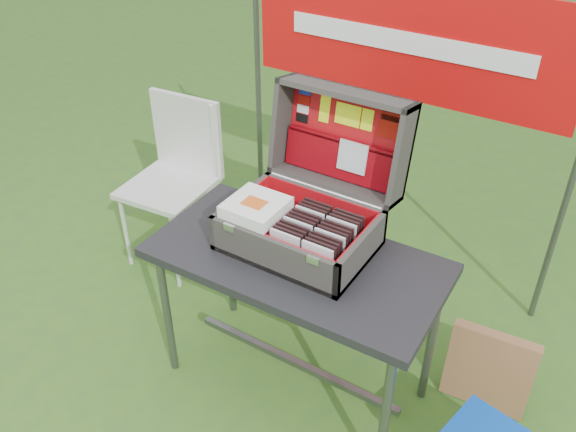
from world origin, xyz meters
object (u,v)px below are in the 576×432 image
Objects in this scene: suitcase at (307,182)px; cardboard_box at (489,370)px; chair at (167,189)px; table at (296,323)px.

suitcase is 1.51× the size of cardboard_box.
suitcase reaches higher than chair.
chair is 1.86m from cardboard_box.
chair reaches higher than table.
suitcase is at bearing -20.15° from chair.
table is at bearing -159.47° from cardboard_box.
chair is at bearing 173.87° from cardboard_box.
suitcase reaches higher than cardboard_box.
suitcase is at bearing -168.01° from cardboard_box.
table is 0.86m from cardboard_box.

